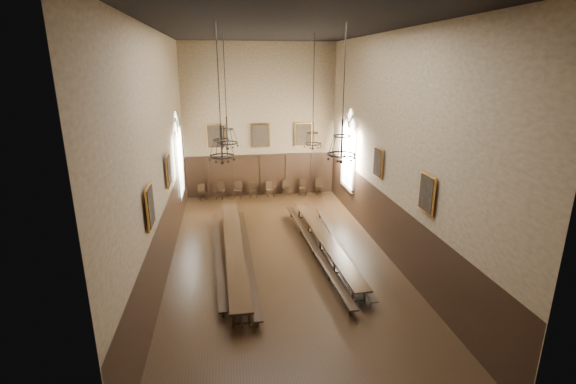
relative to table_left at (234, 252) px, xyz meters
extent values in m
cube|color=black|center=(1.92, -0.08, -0.41)|extent=(9.00, 18.00, 0.02)
cube|color=black|center=(1.92, -0.08, 8.61)|extent=(9.00, 18.00, 0.02)
cube|color=#8B7355|center=(1.92, 8.93, 4.10)|extent=(9.00, 0.02, 9.00)
cube|color=#8B7355|center=(1.92, -9.09, 4.10)|extent=(9.00, 0.02, 9.00)
cube|color=#8B7355|center=(-2.59, -0.08, 4.10)|extent=(0.02, 18.00, 9.00)
cube|color=#8B7355|center=(6.43, -0.08, 4.10)|extent=(0.02, 18.00, 9.00)
cube|color=black|center=(0.00, 0.00, 0.36)|extent=(0.92, 10.26, 0.07)
cube|color=black|center=(3.87, 0.19, 0.28)|extent=(1.04, 9.13, 0.06)
cube|color=black|center=(-0.67, 0.16, -0.01)|extent=(0.68, 9.06, 0.05)
cube|color=black|center=(0.53, -0.20, 0.01)|extent=(0.40, 9.73, 0.05)
cube|color=black|center=(3.34, 0.06, 0.03)|extent=(0.80, 10.01, 0.05)
cube|color=black|center=(4.49, 0.07, -0.01)|extent=(0.49, 9.22, 0.05)
cube|color=black|center=(-1.64, 8.39, 0.05)|extent=(0.53, 0.53, 0.05)
cube|color=black|center=(-1.64, 8.56, 0.30)|extent=(0.41, 0.18, 0.50)
cube|color=black|center=(-0.60, 8.44, 0.09)|extent=(0.56, 0.56, 0.05)
cube|color=black|center=(-0.60, 8.63, 0.36)|extent=(0.45, 0.16, 0.54)
cube|color=black|center=(0.46, 8.40, 0.09)|extent=(0.57, 0.57, 0.05)
cube|color=black|center=(0.46, 8.59, 0.36)|extent=(0.45, 0.17, 0.54)
cube|color=black|center=(1.38, 8.40, 0.03)|extent=(0.42, 0.42, 0.05)
cube|color=black|center=(1.38, 8.57, 0.27)|extent=(0.41, 0.05, 0.48)
cube|color=black|center=(2.41, 8.42, 0.04)|extent=(0.50, 0.50, 0.05)
cube|color=black|center=(2.41, 8.60, 0.28)|extent=(0.40, 0.15, 0.48)
cube|color=black|center=(3.44, 8.52, 0.05)|extent=(0.48, 0.48, 0.05)
cube|color=black|center=(3.44, 8.70, 0.30)|extent=(0.42, 0.10, 0.50)
cube|color=black|center=(4.44, 8.38, 0.06)|extent=(0.54, 0.54, 0.05)
cube|color=black|center=(4.44, 8.56, 0.32)|extent=(0.42, 0.17, 0.51)
cube|color=black|center=(5.51, 8.49, 0.08)|extent=(0.45, 0.45, 0.05)
cube|color=black|center=(5.51, 8.68, 0.34)|extent=(0.44, 0.05, 0.53)
cylinder|color=black|center=(-0.06, 2.61, 6.89)|extent=(0.03, 0.03, 3.41)
torus|color=black|center=(-0.06, 2.61, 4.03)|extent=(0.93, 0.93, 0.05)
torus|color=black|center=(-0.06, 2.61, 4.64)|extent=(0.59, 0.59, 0.04)
cylinder|color=black|center=(-0.06, 2.61, 4.53)|extent=(0.07, 0.07, 1.32)
cylinder|color=black|center=(3.68, 2.15, 6.76)|extent=(0.03, 0.03, 3.68)
torus|color=black|center=(3.68, 2.15, 3.97)|extent=(0.77, 0.77, 0.05)
torus|color=black|center=(3.68, 2.15, 4.47)|extent=(0.49, 0.49, 0.04)
cylinder|color=black|center=(3.68, 2.15, 4.38)|extent=(0.05, 0.05, 1.09)
cylinder|color=black|center=(-0.28, -2.45, 7.07)|extent=(0.03, 0.03, 3.07)
torus|color=black|center=(-0.28, -2.45, 4.53)|extent=(0.81, 0.81, 0.05)
torus|color=black|center=(-0.28, -2.45, 5.05)|extent=(0.52, 0.52, 0.04)
cylinder|color=black|center=(-0.28, -2.45, 4.96)|extent=(0.06, 0.06, 1.15)
cylinder|color=black|center=(3.67, -2.49, 7.12)|extent=(0.03, 0.03, 2.96)
torus|color=black|center=(3.67, -2.49, 4.47)|extent=(0.95, 0.95, 0.06)
torus|color=black|center=(3.67, -2.49, 5.08)|extent=(0.60, 0.60, 0.04)
cylinder|color=black|center=(3.67, -2.49, 4.97)|extent=(0.07, 0.07, 1.34)
cube|color=#C88430|center=(-0.68, 8.80, 3.30)|extent=(1.10, 0.12, 1.40)
cube|color=black|center=(-0.68, 8.80, 3.30)|extent=(0.98, 0.02, 1.28)
cube|color=#C88430|center=(1.92, 8.80, 3.30)|extent=(1.10, 0.12, 1.40)
cube|color=black|center=(1.92, 8.80, 3.30)|extent=(0.98, 0.02, 1.28)
cube|color=#C88430|center=(4.52, 8.80, 3.30)|extent=(1.10, 0.12, 1.40)
cube|color=black|center=(4.52, 8.80, 3.30)|extent=(0.98, 0.02, 1.28)
cube|color=#C88430|center=(-2.46, 0.92, 3.30)|extent=(0.12, 1.00, 1.30)
cube|color=black|center=(-2.46, 0.92, 3.30)|extent=(0.02, 0.88, 1.18)
cube|color=#C88430|center=(-2.46, -3.58, 3.30)|extent=(0.12, 1.00, 1.30)
cube|color=black|center=(-2.46, -3.58, 3.30)|extent=(0.02, 0.88, 1.18)
cube|color=#C88430|center=(6.30, 0.92, 3.30)|extent=(0.12, 1.00, 1.30)
cube|color=black|center=(6.30, 0.92, 3.30)|extent=(0.02, 0.88, 1.18)
cube|color=#C88430|center=(6.30, -3.58, 3.30)|extent=(0.12, 1.00, 1.30)
cube|color=black|center=(6.30, -3.58, 3.30)|extent=(0.02, 0.88, 1.18)
camera|label=1|loc=(-0.16, -15.76, 7.36)|focal=26.00mm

